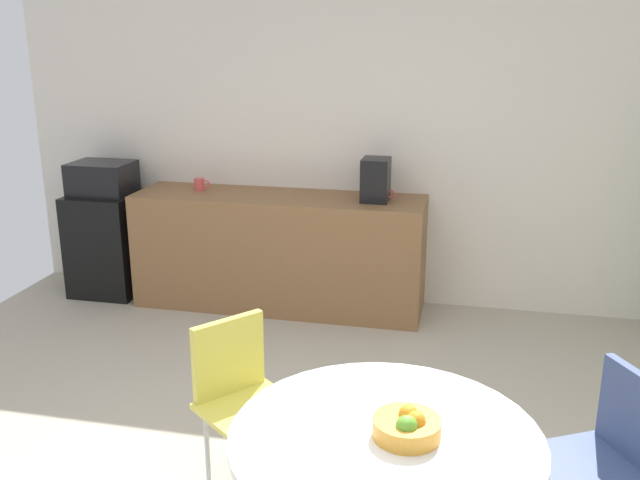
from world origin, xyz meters
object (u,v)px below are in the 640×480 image
Objects in this scene: chair_navy at (611,445)px; microwave at (102,178)px; chair_yellow at (240,386)px; coffee_maker at (376,180)px; fruit_bowl at (407,426)px; mug_green at (200,184)px; mug_white at (384,194)px; mini_fridge at (108,243)px; round_table at (385,466)px.

microwave is at bearing 145.95° from chair_navy.
coffee_maker is at bearing 82.26° from chair_yellow.
fruit_bowl is (-0.79, -0.48, 0.27)m from chair_navy.
chair_yellow is at bearing -49.58° from microwave.
fruit_bowl is 2.94m from coffee_maker.
fruit_bowl is at bearing -36.35° from chair_yellow.
microwave reaches higher than mug_green.
chair_yellow is 2.59× the size of coffee_maker.
mug_white is at bearing 117.55° from chair_navy.
mini_fridge is 1.75× the size of microwave.
coffee_maker is (-0.06, -0.01, 0.11)m from mug_white.
microwave is 0.42× the size of round_table.
microwave is (0.00, 0.00, 0.55)m from mini_fridge.
mini_fridge is 1.01× the size of chair_yellow.
chair_yellow is at bearing -64.42° from mug_green.
coffee_maker is at bearing -166.98° from mug_white.
mug_green reaches higher than fruit_bowl.
mug_green is at bearing 178.52° from mug_white.
chair_navy is 2.79m from coffee_maker.
mini_fridge reaches higher than chair_yellow.
fruit_bowl is at bearing -46.14° from microwave.
chair_navy is 2.76m from mug_white.
fruit_bowl is (0.84, -0.62, 0.27)m from chair_yellow.
chair_yellow is at bearing 141.12° from round_table.
microwave is at bearing 133.08° from round_table.
chair_navy is 1.00× the size of chair_yellow.
round_table is (2.69, -2.88, 0.19)m from mini_fridge.
fruit_bowl is at bearing -79.45° from coffee_maker.
mug_white reaches higher than chair_navy.
microwave is 0.58× the size of chair_yellow.
chair_navy is at bearing -62.45° from mug_white.
mug_green is (-2.74, 2.45, 0.43)m from chair_navy.
microwave is 2.23m from coffee_maker.
chair_yellow is 6.43× the size of mug_green.
mug_white is (2.29, 0.01, 0.53)m from mini_fridge.
fruit_bowl is 3.52m from mug_green.
microwave is 4.00m from fruit_bowl.
round_table is at bearing -80.92° from coffee_maker.
chair_yellow is 2.34m from coffee_maker.
chair_yellow is 3.40× the size of fruit_bowl.
fruit_bowl is (0.08, -0.00, 0.18)m from round_table.
microwave reaches higher than fruit_bowl.
round_table is 0.99m from chair_navy.
round_table is 4.65× the size of fruit_bowl.
chair_yellow is 6.43× the size of mug_white.
microwave is at bearing 180.00° from coffee_maker.
chair_yellow is at bearing 175.01° from chair_navy.
chair_navy is 6.43× the size of mug_white.
round_table is 8.79× the size of mug_green.
microwave is at bearing 133.86° from fruit_bowl.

